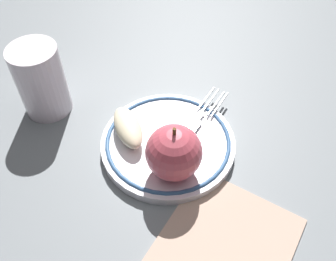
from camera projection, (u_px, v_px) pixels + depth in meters
ground_plane at (164, 151)px, 0.54m from camera, size 2.00×2.00×0.00m
plate at (168, 143)px, 0.54m from camera, size 0.19×0.19×0.02m
apple_red_whole at (174, 152)px, 0.47m from camera, size 0.07×0.07×0.08m
apple_slice_front at (128, 127)px, 0.53m from camera, size 0.09×0.06×0.03m
fork at (194, 126)px, 0.54m from camera, size 0.06×0.17×0.00m
drinking_glass at (41, 81)px, 0.55m from camera, size 0.07×0.07×0.11m
napkin_folded at (227, 241)px, 0.45m from camera, size 0.18×0.19×0.01m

